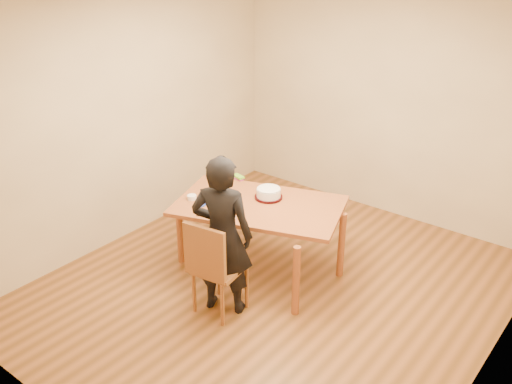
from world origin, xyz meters
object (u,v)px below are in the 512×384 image
Objects in this scene: dining_chair at (220,268)px; cake at (269,193)px; person at (222,236)px; cake_plate at (269,197)px; dining_table at (259,206)px.

dining_chair is 1.02m from cake.
person is at bearing 81.97° from dining_chair.
cake_plate is 0.05m from cake.
person is at bearing -80.13° from cake_plate.
dining_chair is at bearing -80.60° from cake.
cake_plate reaches higher than dining_chair.
dining_table is 0.18m from cake.
dining_chair is at bearing -97.95° from dining_table.
dining_table is 1.07× the size of person.
cake reaches higher than cake_plate.
dining_chair is 1.64× the size of cake.
dining_chair is at bearing 66.51° from person.
cake is (0.00, 0.00, 0.05)m from cake_plate.
dining_table is at bearing -101.88° from person.
person reaches higher than cake_plate.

